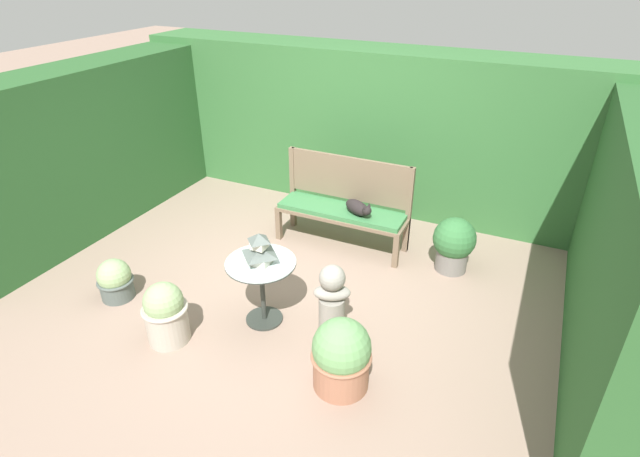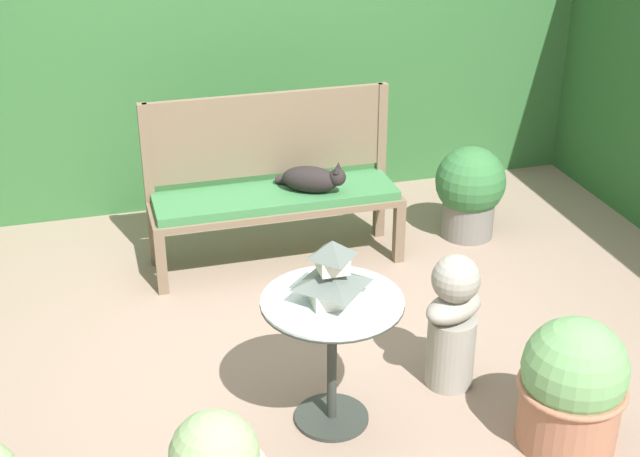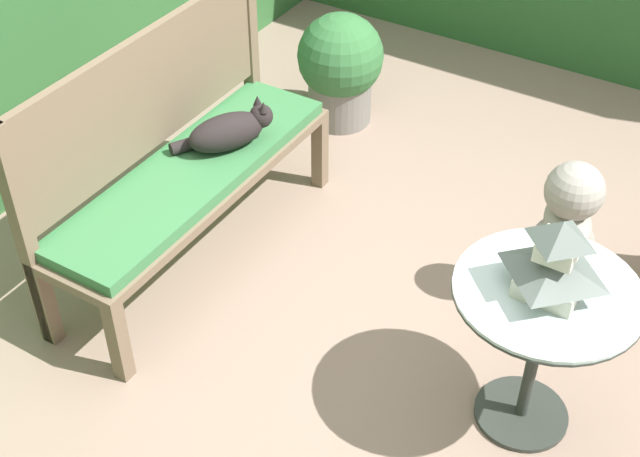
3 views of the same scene
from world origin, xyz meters
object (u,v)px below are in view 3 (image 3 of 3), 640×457
at_px(garden_bench, 193,181).
at_px(cat, 229,131).
at_px(pagoda_birdhouse, 555,262).
at_px(potted_plant_table_near, 340,67).
at_px(garden_bust, 564,237).
at_px(patio_table, 542,320).

xyz_separation_m(garden_bench, cat, (0.21, -0.04, 0.15)).
distance_m(cat, pagoda_birdhouse, 1.55).
bearing_deg(potted_plant_table_near, pagoda_birdhouse, -131.09).
height_order(garden_bench, garden_bust, garden_bust).
relative_size(cat, garden_bust, 0.55).
bearing_deg(potted_plant_table_near, cat, -175.99).
height_order(cat, garden_bust, garden_bust).
height_order(garden_bench, cat, cat).
bearing_deg(garden_bench, potted_plant_table_near, 1.36).
xyz_separation_m(garden_bench, garden_bust, (0.52, -1.42, -0.05)).
relative_size(garden_bust, potted_plant_table_near, 1.15).
bearing_deg(patio_table, cat, 77.91).
relative_size(garden_bench, potted_plant_table_near, 2.49).
xyz_separation_m(cat, potted_plant_table_near, (1.05, 0.07, -0.23)).
bearing_deg(garden_bench, cat, -11.64).
bearing_deg(garden_bust, patio_table, 167.01).
height_order(pagoda_birdhouse, potted_plant_table_near, pagoda_birdhouse).
height_order(cat, potted_plant_table_near, cat).
height_order(patio_table, potted_plant_table_near, patio_table).
xyz_separation_m(patio_table, potted_plant_table_near, (1.37, 1.57, -0.18)).
relative_size(pagoda_birdhouse, potted_plant_table_near, 0.47).
relative_size(garden_bench, cat, 3.93).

